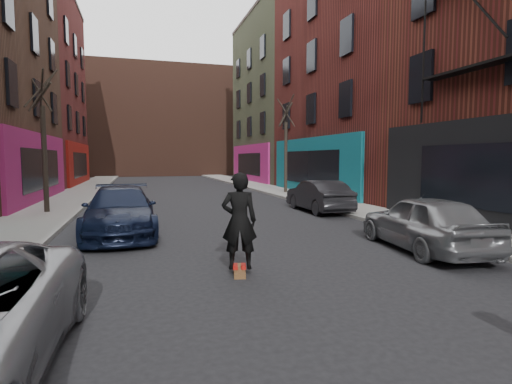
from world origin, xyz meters
TOP-DOWN VIEW (x-y plane):
  - sidewalk_left at (-6.25, 30.00)m, footprint 2.50×84.00m
  - sidewalk_right at (6.25, 30.00)m, footprint 2.50×84.00m
  - buildings_right at (13.50, 16.00)m, footprint 12.00×56.00m
  - building_far at (0.00, 56.00)m, footprint 40.00×10.00m
  - tree_left_far at (-6.20, 18.00)m, footprint 2.00×2.00m
  - tree_right_far at (6.20, 24.00)m, footprint 2.00×2.00m
  - parked_left_end at (-3.20, 12.77)m, footprint 2.05×4.91m
  - parked_right_far at (4.01, 8.59)m, footprint 2.11×4.24m
  - parked_right_end at (4.60, 15.84)m, footprint 1.44×4.06m
  - skateboard at (-0.81, 7.97)m, footprint 0.39×0.83m
  - skateboarder at (-0.81, 7.97)m, footprint 0.77×0.59m

SIDE VIEW (x-z plane):
  - skateboard at x=-0.81m, z-range 0.00..0.10m
  - sidewalk_left at x=-6.25m, z-range 0.00..0.13m
  - sidewalk_right at x=6.25m, z-range 0.00..0.13m
  - parked_right_end at x=4.60m, z-range 0.00..1.33m
  - parked_right_far at x=4.01m, z-range 0.00..1.39m
  - parked_left_end at x=-3.20m, z-range 0.00..1.42m
  - skateboarder at x=-0.81m, z-range 0.10..1.99m
  - tree_left_far at x=-6.20m, z-range 0.13..6.63m
  - tree_right_far at x=6.20m, z-range 0.13..6.93m
  - building_far at x=0.00m, z-range 0.00..14.00m
  - buildings_right at x=13.50m, z-range 0.00..16.00m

